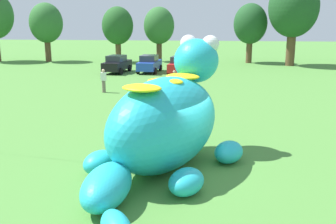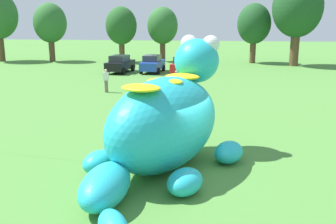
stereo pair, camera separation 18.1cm
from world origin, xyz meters
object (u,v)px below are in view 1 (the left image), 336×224
Objects in this scene: spectator_near_inflatable at (104,81)px; spectator_mid_field at (174,82)px; car_black at (117,64)px; giant_inflatable_creature at (165,122)px; car_blue at (149,64)px; car_red at (180,65)px.

spectator_mid_field is at bearing -1.07° from spectator_near_inflatable.
car_black is 2.51× the size of spectator_near_inflatable.
spectator_mid_field is (-0.93, 13.97, -0.85)m from giant_inflatable_creature.
car_blue is 11.04m from spectator_near_inflatable.
car_red is at bearing -15.72° from car_blue.
spectator_mid_field is at bearing -57.67° from car_black.
car_blue is (-4.41, 24.97, -0.85)m from giant_inflatable_creature.
car_black is 12.43m from spectator_mid_field.
giant_inflatable_creature is 5.45× the size of spectator_near_inflatable.
car_black is 3.21m from car_blue.
giant_inflatable_creature is 25.37m from car_blue.
giant_inflatable_creature reaches higher than spectator_near_inflatable.
giant_inflatable_creature is 2.17× the size of car_black.
giant_inflatable_creature reaches higher than car_black.
car_black is 6.32m from car_red.
car_red is 2.51× the size of spectator_near_inflatable.
car_blue is at bearing 81.17° from spectator_near_inflatable.
car_red reaches higher than spectator_mid_field.
car_red is at bearing -3.48° from car_black.
car_red is 2.51× the size of spectator_mid_field.
spectator_mid_field is (5.17, -0.10, 0.00)m from spectator_near_inflatable.
car_red is at bearing 93.02° from giant_inflatable_creature.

